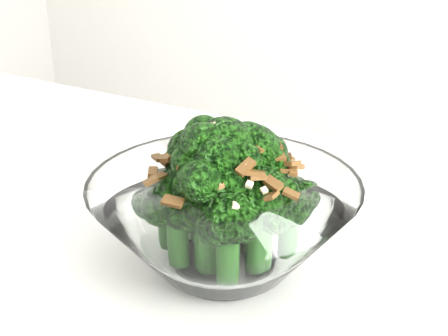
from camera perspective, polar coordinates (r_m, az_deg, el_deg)
The scene contains 1 object.
broccoli_dish at distance 0.45m, azimuth 0.02°, elevation -4.17°, with size 0.19×0.19×0.12m.
Camera 1 is at (0.35, -0.18, 1.01)m, focal length 50.00 mm.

